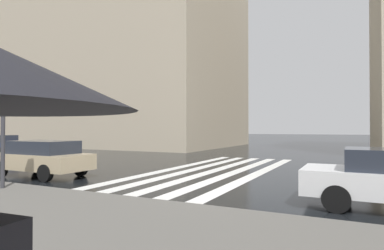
# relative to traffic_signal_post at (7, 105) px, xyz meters

# --- Properties ---
(ground_plane) EXTENTS (220.00, 220.00, 0.00)m
(ground_plane) POSITION_rel_traffic_signal_post_xyz_m (3.64, -5.60, -2.58)
(ground_plane) COLOR black
(zebra_crossing) EXTENTS (13.00, 4.50, 0.01)m
(zebra_crossing) POSITION_rel_traffic_signal_post_xyz_m (7.64, -3.55, -2.58)
(zebra_crossing) COLOR silver
(zebra_crossing) RESTS_ON ground_plane
(haussmann_block_mid) EXTENTS (16.55, 23.38, 25.27)m
(haussmann_block_mid) POSITION_rel_traffic_signal_post_xyz_m (24.42, 14.15, 9.80)
(haussmann_block_mid) COLOR tan
(haussmann_block_mid) RESTS_ON ground_plane
(traffic_signal_post) EXTENTS (0.44, 0.30, 3.37)m
(traffic_signal_post) POSITION_rel_traffic_signal_post_xyz_m (0.00, 0.00, 0.00)
(traffic_signal_post) COLOR #333338
(traffic_signal_post) RESTS_ON sidewalk_pavement
(car_champagne) EXTENTS (1.85, 4.10, 1.41)m
(car_champagne) POSITION_rel_traffic_signal_post_xyz_m (2.64, 1.79, -1.82)
(car_champagne) COLOR tan
(car_champagne) RESTS_ON ground_plane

